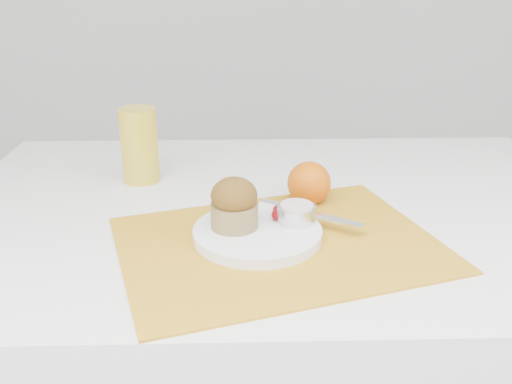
{
  "coord_description": "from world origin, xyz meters",
  "views": [
    {
      "loc": [
        -0.07,
        -0.9,
        1.17
      ],
      "look_at": [
        -0.04,
        -0.01,
        0.8
      ],
      "focal_mm": 40.0,
      "sensor_mm": 36.0,
      "label": 1
    }
  ],
  "objects_px": {
    "plate": "(257,233)",
    "orange": "(309,183)",
    "table": "(276,370)",
    "muffin": "(234,204)",
    "juice_glass": "(140,145)"
  },
  "relations": [
    {
      "from": "orange",
      "to": "plate",
      "type": "bearing_deg",
      "value": -123.95
    },
    {
      "from": "juice_glass",
      "to": "table",
      "type": "bearing_deg",
      "value": -25.66
    },
    {
      "from": "table",
      "to": "orange",
      "type": "xyz_separation_m",
      "value": [
        0.05,
        0.0,
        0.41
      ]
    },
    {
      "from": "muffin",
      "to": "plate",
      "type": "bearing_deg",
      "value": -13.86
    },
    {
      "from": "table",
      "to": "muffin",
      "type": "relative_size",
      "value": 13.48
    },
    {
      "from": "table",
      "to": "juice_glass",
      "type": "distance_m",
      "value": 0.54
    },
    {
      "from": "plate",
      "to": "table",
      "type": "bearing_deg",
      "value": 72.72
    },
    {
      "from": "table",
      "to": "orange",
      "type": "bearing_deg",
      "value": 3.97
    },
    {
      "from": "orange",
      "to": "juice_glass",
      "type": "xyz_separation_m",
      "value": [
        -0.32,
        0.12,
        0.03
      ]
    },
    {
      "from": "table",
      "to": "juice_glass",
      "type": "xyz_separation_m",
      "value": [
        -0.27,
        0.13,
        0.45
      ]
    },
    {
      "from": "plate",
      "to": "juice_glass",
      "type": "relative_size",
      "value": 1.38
    },
    {
      "from": "plate",
      "to": "orange",
      "type": "height_order",
      "value": "orange"
    },
    {
      "from": "plate",
      "to": "orange",
      "type": "distance_m",
      "value": 0.18
    },
    {
      "from": "juice_glass",
      "to": "muffin",
      "type": "bearing_deg",
      "value": -54.24
    },
    {
      "from": "muffin",
      "to": "orange",
      "type": "bearing_deg",
      "value": 45.49
    }
  ]
}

